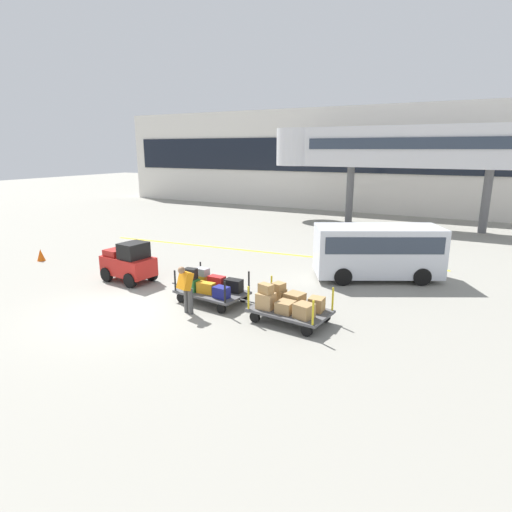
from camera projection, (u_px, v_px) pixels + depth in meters
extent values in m
plane|color=gray|center=(122.00, 311.00, 13.39)|extent=(120.00, 120.00, 0.00)
cube|color=yellow|center=(259.00, 252.00, 21.12)|extent=(17.53, 1.75, 0.01)
cube|color=silver|center=(353.00, 160.00, 34.57)|extent=(45.17, 2.40, 8.30)
cube|color=black|center=(349.00, 155.00, 33.40)|extent=(42.91, 0.12, 2.80)
cube|color=silver|center=(418.00, 147.00, 26.56)|extent=(15.27, 2.20, 2.60)
cylinder|color=silver|center=(297.00, 147.00, 30.33)|extent=(3.00, 3.00, 2.60)
cube|color=#2D3847|center=(415.00, 143.00, 25.54)|extent=(13.74, 0.08, 0.70)
cylinder|color=#59595B|center=(350.00, 195.00, 29.28)|extent=(0.50, 0.50, 3.85)
cylinder|color=#59595B|center=(486.00, 201.00, 25.44)|extent=(0.50, 0.50, 3.85)
cube|color=red|center=(128.00, 265.00, 16.28)|extent=(2.20, 1.31, 0.70)
cube|color=black|center=(134.00, 250.00, 15.92)|extent=(0.90, 1.07, 0.60)
cube|color=#A51B16|center=(118.00, 252.00, 16.47)|extent=(0.79, 1.00, 0.24)
cylinder|color=black|center=(128.00, 268.00, 17.15)|extent=(0.58, 0.24, 0.56)
cylinder|color=black|center=(107.00, 274.00, 16.31)|extent=(0.58, 0.24, 0.56)
cylinder|color=black|center=(151.00, 274.00, 16.41)|extent=(0.58, 0.24, 0.56)
cylinder|color=black|center=(130.00, 280.00, 15.57)|extent=(0.58, 0.24, 0.56)
cube|color=#4C4C4F|center=(212.00, 292.00, 14.07)|extent=(2.43, 1.63, 0.08)
cylinder|color=black|center=(201.00, 271.00, 15.06)|extent=(0.06, 0.06, 0.70)
cylinder|color=black|center=(175.00, 280.00, 14.03)|extent=(0.06, 0.06, 0.70)
cylinder|color=black|center=(249.00, 282.00, 13.92)|extent=(0.06, 0.06, 0.70)
cylinder|color=black|center=(225.00, 292.00, 12.88)|extent=(0.06, 0.06, 0.70)
cylinder|color=black|center=(204.00, 288.00, 15.06)|extent=(0.33, 0.13, 0.32)
cylinder|color=black|center=(181.00, 298.00, 14.11)|extent=(0.33, 0.13, 0.32)
cylinder|color=black|center=(243.00, 298.00, 14.13)|extent=(0.33, 0.13, 0.32)
cylinder|color=black|center=(221.00, 308.00, 13.17)|extent=(0.33, 0.13, 0.32)
cylinder|color=#333333|center=(180.00, 285.00, 14.89)|extent=(0.70, 0.12, 0.05)
cube|color=orange|center=(203.00, 280.00, 14.59)|extent=(0.44, 0.35, 0.37)
cube|color=#236B2D|center=(191.00, 284.00, 14.07)|extent=(0.61, 0.41, 0.41)
cube|color=red|center=(217.00, 282.00, 14.24)|extent=(0.58, 0.33, 0.44)
cube|color=orange|center=(206.00, 288.00, 13.81)|extent=(0.60, 0.29, 0.37)
cube|color=black|center=(234.00, 286.00, 13.94)|extent=(0.58, 0.37, 0.42)
cube|color=navy|center=(221.00, 292.00, 13.37)|extent=(0.52, 0.41, 0.37)
cube|color=#99999E|center=(202.00, 272.00, 14.52)|extent=(0.47, 0.34, 0.26)
cube|color=black|center=(191.00, 274.00, 13.98)|extent=(0.44, 0.32, 0.35)
cube|color=#4C4C4F|center=(290.00, 311.00, 12.44)|extent=(2.43, 1.63, 0.08)
cylinder|color=gold|center=(271.00, 286.00, 13.44)|extent=(0.06, 0.06, 0.70)
cylinder|color=gold|center=(248.00, 298.00, 12.40)|extent=(0.06, 0.06, 0.70)
cylinder|color=gold|center=(333.00, 299.00, 12.29)|extent=(0.06, 0.06, 0.70)
cylinder|color=gold|center=(313.00, 313.00, 11.26)|extent=(0.06, 0.06, 0.70)
cylinder|color=black|center=(276.00, 305.00, 13.44)|extent=(0.33, 0.13, 0.32)
cylinder|color=black|center=(255.00, 317.00, 12.48)|extent=(0.33, 0.13, 0.32)
cylinder|color=black|center=(325.00, 317.00, 12.50)|extent=(0.33, 0.13, 0.32)
cylinder|color=black|center=(307.00, 331.00, 11.55)|extent=(0.33, 0.13, 0.32)
cylinder|color=#333333|center=(249.00, 301.00, 13.26)|extent=(0.70, 0.12, 0.05)
cube|color=olive|center=(278.00, 296.00, 13.01)|extent=(0.44, 0.44, 0.40)
cube|color=tan|center=(266.00, 301.00, 12.47)|extent=(0.52, 0.44, 0.47)
cube|color=#9E7A4C|center=(295.00, 300.00, 12.64)|extent=(0.60, 0.58, 0.42)
cube|color=#9E7A4C|center=(286.00, 307.00, 12.18)|extent=(0.51, 0.53, 0.34)
cube|color=#A87F4C|center=(317.00, 304.00, 12.29)|extent=(0.43, 0.44, 0.41)
cube|color=#9E7A4C|center=(304.00, 311.00, 11.79)|extent=(0.59, 0.57, 0.41)
cube|color=#A87F4C|center=(279.00, 286.00, 12.94)|extent=(0.42, 0.42, 0.22)
cube|color=#A87F4C|center=(266.00, 289.00, 12.38)|extent=(0.49, 0.38, 0.29)
cylinder|color=#4C4C4C|center=(186.00, 300.00, 13.20)|extent=(0.16, 0.16, 0.82)
cylinder|color=#4C4C4C|center=(191.00, 301.00, 13.07)|extent=(0.16, 0.16, 0.82)
cube|color=orange|center=(185.00, 281.00, 12.89)|extent=(0.49, 0.50, 0.61)
sphere|color=#8C6647|center=(181.00, 270.00, 12.72)|extent=(0.22, 0.22, 0.22)
cube|color=silver|center=(377.00, 250.00, 16.50)|extent=(5.13, 3.92, 1.90)
cube|color=#2D3847|center=(378.00, 240.00, 16.40)|extent=(4.81, 3.78, 0.64)
cylinder|color=black|center=(343.00, 276.00, 15.86)|extent=(0.71, 0.53, 0.68)
cylinder|color=black|center=(422.00, 277.00, 15.84)|extent=(0.71, 0.53, 0.68)
cone|color=#EA590F|center=(41.00, 255.00, 19.34)|extent=(0.36, 0.36, 0.55)
cone|color=orange|center=(363.00, 248.00, 20.72)|extent=(0.36, 0.36, 0.55)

